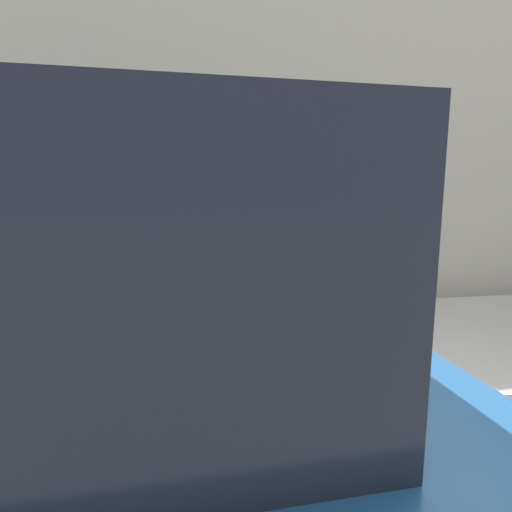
{
  "coord_description": "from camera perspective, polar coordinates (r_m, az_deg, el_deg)",
  "views": [
    {
      "loc": [
        -0.94,
        -1.82,
        1.71
      ],
      "look_at": [
        -0.46,
        1.32,
        1.2
      ],
      "focal_mm": 28.0,
      "sensor_mm": 36.0,
      "label": 1
    }
  ],
  "objects": [
    {
      "name": "ground_plane",
      "position": [
        2.66,
        16.72,
        -31.22
      ],
      "size": [
        60.0,
        60.0,
        0.0
      ],
      "primitive_type": "plane",
      "color": "slate"
    },
    {
      "name": "sidewalk",
      "position": [
        4.44,
        4.34,
        -12.74
      ],
      "size": [
        24.0,
        2.8,
        0.12
      ],
      "color": "#BCB7AD",
      "rests_on": "ground_plane"
    },
    {
      "name": "parking_meter",
      "position": [
        3.21,
        0.0,
        0.31
      ],
      "size": [
        0.21,
        0.12,
        1.67
      ],
      "color": "gray",
      "rests_on": "sidewalk"
    },
    {
      "name": "building_facade",
      "position": [
        6.12,
        0.47,
        21.01
      ],
      "size": [
        24.0,
        0.3,
        5.95
      ],
      "color": "beige",
      "rests_on": "ground_plane"
    }
  ]
}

